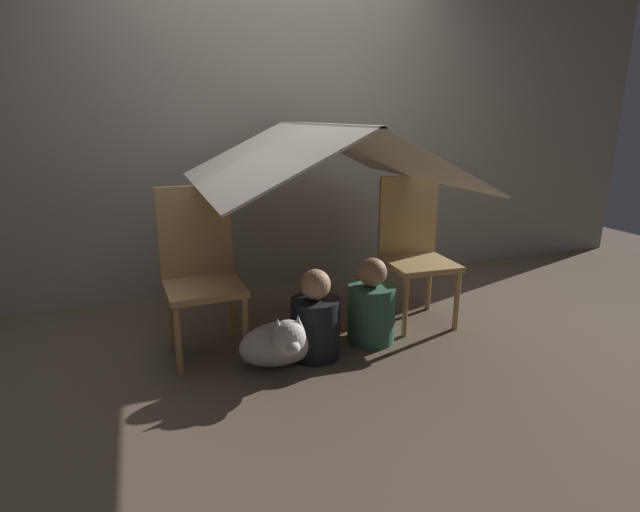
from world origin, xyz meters
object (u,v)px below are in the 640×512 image
at_px(chair_left, 200,267).
at_px(chair_right, 414,246).
at_px(person_second, 371,307).
at_px(dog, 282,342).
at_px(person_front, 315,321).

relative_size(chair_left, chair_right, 1.00).
distance_m(chair_left, chair_right, 1.38).
distance_m(chair_right, person_second, 0.56).
xyz_separation_m(chair_right, dog, (-1.03, -0.40, -0.35)).
xyz_separation_m(chair_left, dog, (0.36, -0.40, -0.35)).
height_order(chair_right, person_front, chair_right).
relative_size(person_second, dog, 1.17).
bearing_deg(chair_right, chair_left, -177.00).
height_order(person_front, person_second, person_second).
relative_size(chair_left, person_second, 1.81).
bearing_deg(dog, person_second, 14.44).
xyz_separation_m(person_front, person_second, (0.39, 0.08, 0.00)).
relative_size(chair_left, dog, 2.12).
relative_size(chair_right, person_second, 1.81).
height_order(chair_left, dog, chair_left).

